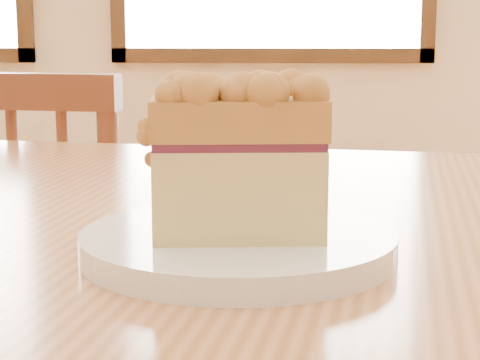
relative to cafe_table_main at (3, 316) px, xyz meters
The scene contains 4 objects.
cafe_table_main is the anchor object (origin of this frame).
cafe_chair_main 0.74m from the cafe_table_main, 101.70° to the left, with size 0.44×0.44×0.84m.
plate 0.28m from the cafe_table_main, 35.09° to the right, with size 0.21×0.21×0.02m.
cake_slice 0.31m from the cafe_table_main, 34.99° to the right, with size 0.13×0.09×0.11m.
Camera 1 is at (0.33, -0.61, 0.90)m, focal length 62.00 mm.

